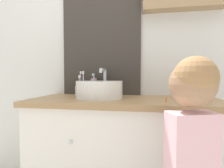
# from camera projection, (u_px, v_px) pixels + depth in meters

# --- Properties ---
(wall_back) EXTENTS (3.20, 0.18, 2.50)m
(wall_back) POSITION_uv_depth(u_px,v_px,m) (130.00, 33.00, 1.43)
(wall_back) COLOR silver
(wall_back) RESTS_ON ground_plane
(vanity_counter) EXTENTS (1.25, 0.53, 0.78)m
(vanity_counter) POSITION_uv_depth(u_px,v_px,m) (124.00, 155.00, 1.19)
(vanity_counter) COLOR silver
(vanity_counter) RESTS_ON ground_plane
(sink_basin) EXTENTS (0.32, 0.37, 0.21)m
(sink_basin) POSITION_uv_depth(u_px,v_px,m) (100.00, 89.00, 1.21)
(sink_basin) COLOR white
(sink_basin) RESTS_ON vanity_counter
(toothbrush_holder) EXTENTS (0.09, 0.09, 0.19)m
(toothbrush_holder) POSITION_uv_depth(u_px,v_px,m) (81.00, 90.00, 1.37)
(toothbrush_holder) COLOR silver
(toothbrush_holder) RESTS_ON vanity_counter
(soap_dispenser) EXTENTS (0.05, 0.05, 0.17)m
(soap_dispenser) POSITION_uv_depth(u_px,v_px,m) (94.00, 86.00, 1.41)
(soap_dispenser) COLOR #CCA3BC
(soap_dispenser) RESTS_ON vanity_counter
(child_figure) EXTENTS (0.20, 0.48, 1.00)m
(child_figure) POSITION_uv_depth(u_px,v_px,m) (191.00, 151.00, 0.67)
(child_figure) COLOR slate
(child_figure) RESTS_ON ground_plane
(teddy_bear) EXTENTS (0.07, 0.06, 0.13)m
(teddy_bear) POSITION_uv_depth(u_px,v_px,m) (205.00, 90.00, 1.10)
(teddy_bear) COLOR #9E7047
(teddy_bear) RESTS_ON vanity_counter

